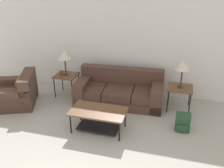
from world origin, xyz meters
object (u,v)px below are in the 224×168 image
object	(u,v)px
side_table_left	(66,77)
table_lamp_left	(65,55)
backpack	(183,122)
side_table_right	(180,89)
armchair	(17,93)
table_lamp_right	(183,66)
couch	(120,91)
coffee_table	(98,116)

from	to	relation	value
side_table_left	table_lamp_left	xyz separation A→B (m)	(0.00, -0.00, 0.59)
side_table_left	backpack	bearing A→B (deg)	-16.59
side_table_right	armchair	bearing A→B (deg)	-168.39
table_lamp_left	side_table_right	bearing A→B (deg)	0.00
table_lamp_right	backpack	world-z (taller)	table_lamp_right
couch	table_lamp_right	xyz separation A→B (m)	(1.47, 0.01, 0.83)
couch	table_lamp_left	xyz separation A→B (m)	(-1.47, 0.01, 0.83)
side_table_right	coffee_table	bearing A→B (deg)	-139.48
side_table_right	table_lamp_left	world-z (taller)	table_lamp_left
side_table_left	table_lamp_left	world-z (taller)	table_lamp_left
table_lamp_right	side_table_right	bearing A→B (deg)	75.96
side_table_right	table_lamp_right	bearing A→B (deg)	-104.04
table_lamp_left	table_lamp_right	size ratio (longest dim) A/B	1.00
table_lamp_left	table_lamp_right	world-z (taller)	same
couch	backpack	xyz separation A→B (m)	(1.59, -0.90, -0.10)
armchair	side_table_right	distance (m)	4.04
side_table_left	table_lamp_right	distance (m)	3.00
backpack	armchair	bearing A→B (deg)	178.60
couch	table_lamp_right	distance (m)	1.69
armchair	table_lamp_right	world-z (taller)	table_lamp_right
table_lamp_right	backpack	xyz separation A→B (m)	(0.11, -0.91, -0.93)
backpack	side_table_right	bearing A→B (deg)	97.14
side_table_left	table_lamp_right	bearing A→B (deg)	-0.00
table_lamp_left	table_lamp_right	xyz separation A→B (m)	(2.94, 0.00, 0.00)
couch	table_lamp_right	bearing A→B (deg)	0.28
armchair	side_table_right	world-z (taller)	armchair
couch	side_table_left	size ratio (longest dim) A/B	3.80
coffee_table	backpack	bearing A→B (deg)	14.88
backpack	couch	bearing A→B (deg)	150.37
side_table_right	side_table_left	bearing A→B (deg)	180.00
side_table_right	table_lamp_left	distance (m)	3.00
armchair	coffee_table	size ratio (longest dim) A/B	1.16
table_lamp_left	coffee_table	bearing A→B (deg)	-45.43
table_lamp_right	couch	bearing A→B (deg)	-179.72
side_table_left	coffee_table	bearing A→B (deg)	-45.43
backpack	side_table_left	bearing A→B (deg)	163.41
coffee_table	armchair	bearing A→B (deg)	166.72
side_table_left	backpack	world-z (taller)	side_table_left
armchair	couch	bearing A→B (deg)	18.01
couch	side_table_right	xyz separation A→B (m)	(1.47, 0.01, 0.24)
side_table_right	couch	bearing A→B (deg)	-179.72
armchair	backpack	xyz separation A→B (m)	(4.06, -0.10, -0.10)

